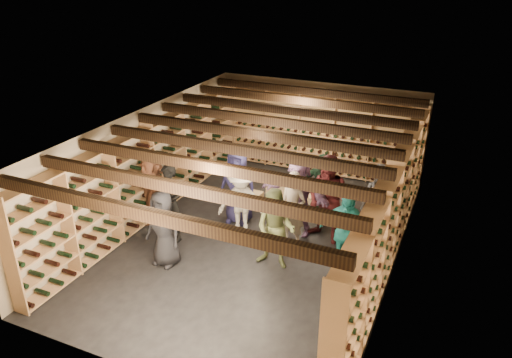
{
  "coord_description": "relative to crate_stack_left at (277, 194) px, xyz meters",
  "views": [
    {
      "loc": [
        3.58,
        -8.16,
        5.35
      ],
      "look_at": [
        -0.14,
        0.2,
        1.23
      ],
      "focal_mm": 35.0,
      "sensor_mm": 36.0,
      "label": 1
    }
  ],
  "objects": [
    {
      "name": "crate_stack_left",
      "position": [
        0.0,
        0.0,
        0.0
      ],
      "size": [
        0.59,
        0.49,
        0.85
      ],
      "rotation": [
        0.0,
        0.0,
        0.37
      ],
      "color": "tan",
      "rests_on": "ground"
    },
    {
      "name": "person_1",
      "position": [
        -1.49,
        -2.05,
        0.4
      ],
      "size": [
        0.62,
        0.42,
        1.65
      ],
      "primitive_type": "imported",
      "rotation": [
        0.0,
        0.0,
        -0.05
      ],
      "color": "black",
      "rests_on": "ground"
    },
    {
      "name": "walls",
      "position": [
        0.1,
        -1.3,
        0.78
      ],
      "size": [
        5.52,
        8.02,
        2.4
      ],
      "color": "#BBAC91",
      "rests_on": "ground"
    },
    {
      "name": "person_6",
      "position": [
        -0.6,
        -0.8,
        0.42
      ],
      "size": [
        0.85,
        0.57,
        1.69
      ],
      "primitive_type": "imported",
      "rotation": [
        0.0,
        0.0,
        0.04
      ],
      "color": "#22204C",
      "rests_on": "ground"
    },
    {
      "name": "person_12",
      "position": [
        2.28,
        0.0,
        0.33
      ],
      "size": [
        0.77,
        0.53,
        1.52
      ],
      "primitive_type": "imported",
      "rotation": [
        0.0,
        0.0,
        0.06
      ],
      "color": "#38383D",
      "rests_on": "ground"
    },
    {
      "name": "person_8",
      "position": [
        1.4,
        -0.8,
        0.49
      ],
      "size": [
        1.08,
        0.96,
        1.83
      ],
      "primitive_type": "imported",
      "rotation": [
        0.0,
        0.0,
        -0.36
      ],
      "color": "#431417",
      "rests_on": "ground"
    },
    {
      "name": "crate_stack_right",
      "position": [
        -0.64,
        0.0,
        -0.25
      ],
      "size": [
        0.53,
        0.37,
        0.34
      ],
      "rotation": [
        0.0,
        0.0,
        -0.08
      ],
      "color": "tan",
      "rests_on": "ground"
    },
    {
      "name": "person_2",
      "position": [
        0.8,
        -2.08,
        0.36
      ],
      "size": [
        0.76,
        0.59,
        1.56
      ],
      "primitive_type": "imported",
      "rotation": [
        0.0,
        0.0,
        0.0
      ],
      "color": "#5B663D",
      "rests_on": "ground"
    },
    {
      "name": "person_11",
      "position": [
        0.74,
        -0.71,
        0.43
      ],
      "size": [
        1.66,
        0.85,
        1.71
      ],
      "primitive_type": "imported",
      "rotation": [
        0.0,
        0.0,
        -0.23
      ],
      "color": "slate",
      "rests_on": "ground"
    },
    {
      "name": "person_7",
      "position": [
        0.82,
        -1.26,
        0.36
      ],
      "size": [
        0.64,
        0.49,
        1.58
      ],
      "primitive_type": "imported",
      "rotation": [
        0.0,
        0.0,
        -0.2
      ],
      "color": "gray",
      "rests_on": "ground"
    },
    {
      "name": "person_0",
      "position": [
        -1.13,
        -2.85,
        0.32
      ],
      "size": [
        0.77,
        0.55,
        1.49
      ],
      "primitive_type": "imported",
      "rotation": [
        0.0,
        0.0,
        -0.1
      ],
      "color": "black",
      "rests_on": "ground"
    },
    {
      "name": "ground",
      "position": [
        0.1,
        -1.3,
        -0.42
      ],
      "size": [
        8.0,
        8.0,
        0.0
      ],
      "primitive_type": "plane",
      "color": "black",
      "rests_on": "ground"
    },
    {
      "name": "person_4",
      "position": [
        2.0,
        -1.78,
        0.41
      ],
      "size": [
        1.02,
        0.53,
        1.66
      ],
      "primitive_type": "imported",
      "rotation": [
        0.0,
        0.0,
        -0.13
      ],
      "color": "teal",
      "rests_on": "ground"
    },
    {
      "name": "wine_rack_back",
      "position": [
        0.1,
        2.53,
        0.65
      ],
      "size": [
        4.7,
        0.3,
        2.15
      ],
      "color": "tan",
      "rests_on": "ground"
    },
    {
      "name": "crate_loose",
      "position": [
        0.47,
        0.74,
        -0.34
      ],
      "size": [
        0.52,
        0.36,
        0.17
      ],
      "primitive_type": "cube",
      "rotation": [
        0.0,
        0.0,
        -0.07
      ],
      "color": "tan",
      "rests_on": "ground"
    },
    {
      "name": "wine_rack_right",
      "position": [
        2.67,
        -1.3,
        0.65
      ],
      "size": [
        0.32,
        7.5,
        2.15
      ],
      "color": "tan",
      "rests_on": "ground"
    },
    {
      "name": "person_5",
      "position": [
        -2.08,
        -1.77,
        0.43
      ],
      "size": [
        1.66,
        1.0,
        1.7
      ],
      "primitive_type": "imported",
      "rotation": [
        0.0,
        0.0,
        -0.34
      ],
      "color": "brown",
      "rests_on": "ground"
    },
    {
      "name": "ceiling_joists",
      "position": [
        0.1,
        -1.3,
        1.84
      ],
      "size": [
        5.4,
        7.12,
        0.18
      ],
      "color": "black",
      "rests_on": "ground"
    },
    {
      "name": "wine_rack_left",
      "position": [
        -2.47,
        -1.3,
        0.65
      ],
      "size": [
        0.32,
        7.5,
        2.15
      ],
      "color": "tan",
      "rests_on": "ground"
    },
    {
      "name": "person_9",
      "position": [
        -0.29,
        -1.28,
        0.31
      ],
      "size": [
        1.09,
        0.88,
        1.48
      ],
      "primitive_type": "imported",
      "rotation": [
        0.0,
        0.0,
        0.41
      ],
      "color": "#B3AEA2",
      "rests_on": "ground"
    },
    {
      "name": "ceiling",
      "position": [
        0.1,
        -1.3,
        1.98
      ],
      "size": [
        5.5,
        8.0,
        0.01
      ],
      "primitive_type": "cube",
      "color": "beige",
      "rests_on": "walls"
    },
    {
      "name": "person_10",
      "position": [
        1.01,
        0.0,
        0.35
      ],
      "size": [
        0.93,
        0.43,
        1.55
      ],
      "primitive_type": "imported",
      "rotation": [
        0.0,
        0.0,
        -0.06
      ],
      "color": "#224430",
      "rests_on": "ground"
    }
  ]
}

